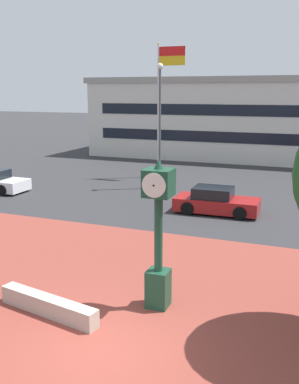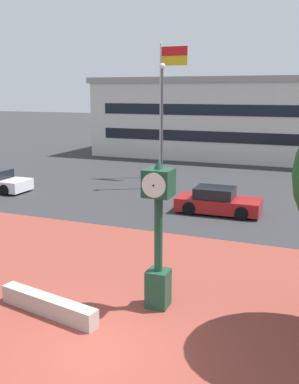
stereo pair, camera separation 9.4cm
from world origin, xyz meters
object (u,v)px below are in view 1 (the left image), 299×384
street_lamp_post (160,115)px  street_clock (158,233)px  flagpole_primary (162,96)px  car_street_far (216,202)px  civic_building (265,117)px

street_lamp_post → street_clock: bearing=-69.7°
flagpole_primary → street_lamp_post: 3.66m
street_clock → car_street_far: 10.31m
car_street_far → civic_building: bearing=-179.9°
flagpole_primary → street_clock: bearing=-70.1°
street_clock → civic_building: 31.43m
civic_building → street_lamp_post: (-3.98, -16.85, 0.97)m
car_street_far → street_lamp_post: (-4.58, 4.36, 3.92)m
street_clock → car_street_far: size_ratio=1.01×
street_clock → street_lamp_post: (-5.37, 14.52, 2.36)m
civic_building → street_lamp_post: street_lamp_post is taller
car_street_far → flagpole_primary: bearing=-145.1°
flagpole_primary → civic_building: bearing=69.5°
street_clock → street_lamp_post: street_lamp_post is taller
street_clock → flagpole_primary: size_ratio=0.46×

